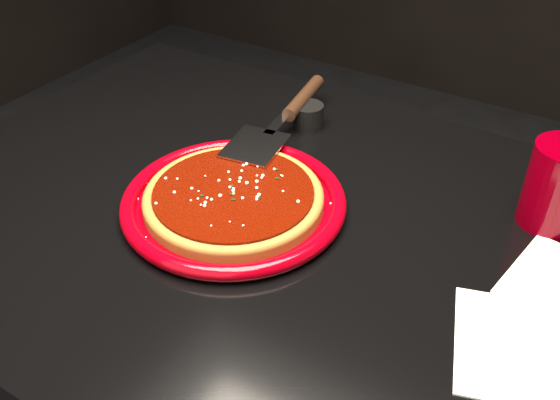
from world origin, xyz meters
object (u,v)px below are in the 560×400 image
object	(u,v)px
ramekin	(308,116)
pizza_server	(283,117)
table	(292,390)
plate	(234,202)
cup	(558,186)

from	to	relation	value
ramekin	pizza_server	bearing A→B (deg)	-102.71
pizza_server	table	bearing A→B (deg)	-62.98
table	plate	xyz separation A→B (m)	(-0.09, -0.01, 0.39)
pizza_server	cup	xyz separation A→B (m)	(0.44, 0.01, 0.02)
pizza_server	cup	world-z (taller)	cup
table	plate	distance (m)	0.40
ramekin	plate	bearing A→B (deg)	-83.71
table	pizza_server	bearing A→B (deg)	125.96
plate	ramekin	distance (m)	0.27
plate	cup	bearing A→B (deg)	28.20
table	ramekin	size ratio (longest dim) A/B	22.27
table	plate	bearing A→B (deg)	-171.03
table	pizza_server	distance (m)	0.48
pizza_server	cup	distance (m)	0.44
table	pizza_server	xyz separation A→B (m)	(-0.14, 0.19, 0.42)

